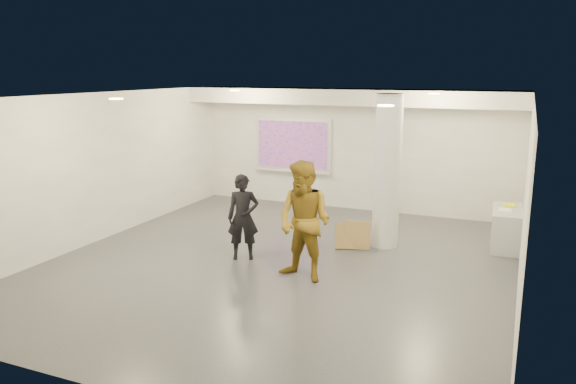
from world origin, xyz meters
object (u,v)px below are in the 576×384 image
at_px(woman, 243,217).
at_px(man, 304,222).
at_px(credenza, 506,228).
at_px(projection_screen, 292,145).
at_px(column, 387,172).

bearing_deg(woman, man, -47.10).
bearing_deg(woman, credenza, 4.84).
xyz_separation_m(projection_screen, man, (2.30, -5.00, -0.52)).
relative_size(projection_screen, credenza, 1.59).
xyz_separation_m(credenza, woman, (-4.45, -2.63, 0.41)).
distance_m(column, man, 2.53).
height_order(projection_screen, man, projection_screen).
bearing_deg(man, projection_screen, 127.14).
relative_size(credenza, man, 0.66).
distance_m(credenza, man, 4.44).
bearing_deg(man, credenza, 58.99).
bearing_deg(woman, column, 12.94).
height_order(column, woman, column).
height_order(projection_screen, credenza, projection_screen).
xyz_separation_m(column, woman, (-2.23, -1.79, -0.71)).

